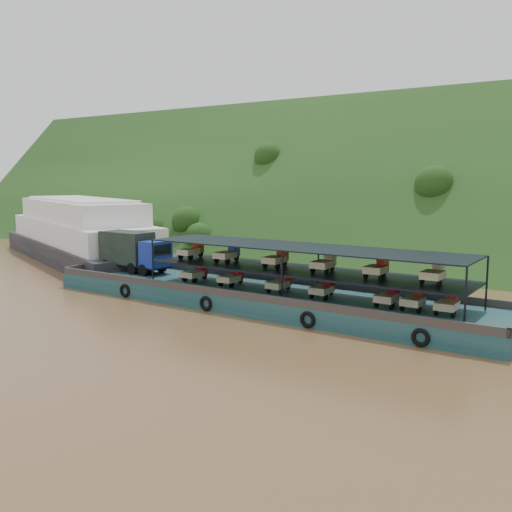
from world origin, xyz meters
The scene contains 4 objects.
ground centered at (0.00, 0.00, 0.00)m, with size 160.00×160.00×0.00m, color brown.
hillside centered at (0.00, 36.00, 0.00)m, with size 140.00×28.00×28.00m, color #173413.
cargo_barge centered at (-1.23, 0.68, 1.14)m, with size 35.00×7.18×4.58m.
passenger_ferry centered at (-29.27, 8.45, 2.99)m, with size 34.78×20.48×6.89m.
Camera 1 is at (22.26, -32.83, 9.22)m, focal length 40.00 mm.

